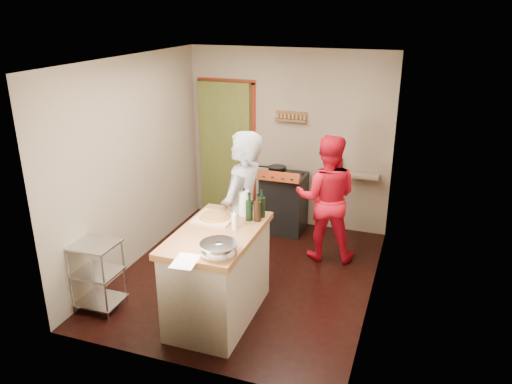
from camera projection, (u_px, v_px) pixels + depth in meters
floor at (247, 275)px, 6.19m from camera, size 3.50×3.50×0.00m
back_wall at (248, 146)px, 7.56m from camera, size 3.00×0.44×2.60m
left_wall at (133, 163)px, 6.19m from camera, size 0.04×3.50×2.60m
right_wall at (379, 191)px, 5.27m from camera, size 0.04×3.50×2.60m
ceiling at (246, 59)px, 5.27m from camera, size 3.00×3.50×0.02m
stove at (284, 202)px, 7.27m from camera, size 0.60×0.63×1.00m
wire_shelving at (97, 273)px, 5.37m from camera, size 0.48×0.40×0.80m
island at (218, 273)px, 5.20m from camera, size 0.78×1.50×1.31m
person_stripe at (242, 214)px, 5.59m from camera, size 0.51×0.73×1.90m
person_red at (327, 198)px, 6.37m from camera, size 0.90×0.75×1.66m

